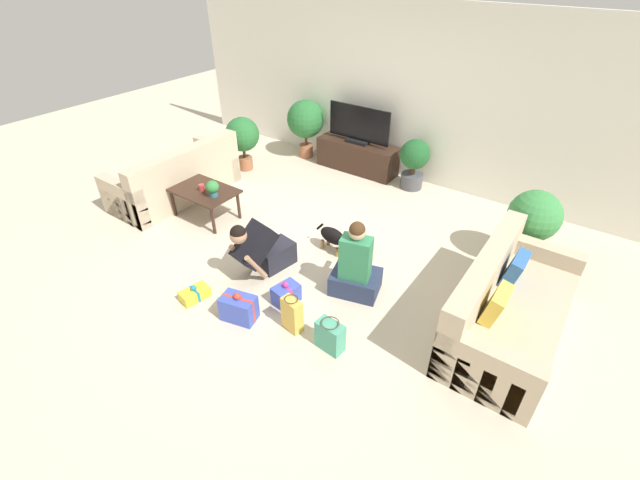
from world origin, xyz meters
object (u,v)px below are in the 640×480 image
(tv_console, at_px, (357,156))
(gift_box_b, at_px, (195,294))
(potted_plant_back_right, at_px, (414,160))
(mug, at_px, (202,188))
(gift_box_c, at_px, (286,294))
(potted_plant_corner_right, at_px, (533,220))
(sofa_left, at_px, (177,179))
(potted_plant_corner_left, at_px, (242,136))
(gift_bag_a, at_px, (330,336))
(person_kneeling, at_px, (261,249))
(tabletop_plant, at_px, (213,188))
(sofa_right, at_px, (507,309))
(dog, at_px, (336,237))
(tv, at_px, (359,127))
(coffee_table, at_px, (204,193))
(person_sitting, at_px, (356,268))
(gift_bag_b, at_px, (292,314))
(potted_plant_back_left, at_px, (306,121))
(gift_box_a, at_px, (239,308))

(tv_console, height_order, gift_box_b, tv_console)
(potted_plant_back_right, bearing_deg, mug, -127.69)
(potted_plant_back_right, distance_m, gift_box_c, 3.22)
(potted_plant_corner_right, bearing_deg, tv_console, 160.61)
(sofa_left, relative_size, potted_plant_corner_left, 2.12)
(tv_console, bearing_deg, gift_bag_a, -62.35)
(person_kneeling, distance_m, tabletop_plant, 1.30)
(sofa_right, xyz_separation_m, mug, (-4.01, -0.22, 0.19))
(potted_plant_back_right, relative_size, dog, 1.30)
(tv, xyz_separation_m, potted_plant_corner_left, (-1.57, -1.07, -0.18))
(person_kneeling, bearing_deg, gift_box_c, -14.26)
(coffee_table, xyz_separation_m, potted_plant_corner_right, (3.89, 1.49, 0.20))
(dog, height_order, gift_box_b, dog)
(sofa_right, relative_size, dog, 3.13)
(person_sitting, relative_size, mug, 7.74)
(gift_box_c, relative_size, gift_bag_b, 0.79)
(potted_plant_corner_right, xyz_separation_m, potted_plant_back_left, (-4.00, 0.99, 0.07))
(coffee_table, height_order, potted_plant_back_right, potted_plant_back_right)
(gift_box_c, bearing_deg, potted_plant_back_left, 123.66)
(potted_plant_back_right, bearing_deg, person_sitting, -77.78)
(gift_box_b, height_order, gift_bag_b, gift_bag_b)
(tv_console, xyz_separation_m, gift_box_b, (0.25, -3.79, -0.18))
(potted_plant_back_right, bearing_deg, sofa_left, -139.96)
(sofa_right, bearing_deg, gift_box_a, 121.55)
(sofa_left, xyz_separation_m, person_sitting, (3.33, -0.32, 0.04))
(potted_plant_corner_left, xyz_separation_m, dog, (2.61, -1.12, -0.35))
(potted_plant_back_left, relative_size, tabletop_plant, 4.55)
(tv_console, distance_m, tabletop_plant, 2.68)
(potted_plant_corner_right, distance_m, person_kneeling, 3.12)
(tv, bearing_deg, gift_bag_a, -62.35)
(tabletop_plant, bearing_deg, potted_plant_corner_left, 121.10)
(dog, height_order, gift_box_c, dog)
(sofa_right, distance_m, gift_box_c, 2.22)
(person_kneeling, height_order, gift_box_b, person_kneeling)
(person_kneeling, bearing_deg, mug, 172.98)
(person_kneeling, bearing_deg, potted_plant_back_left, 128.06)
(person_sitting, xyz_separation_m, tabletop_plant, (-2.27, 0.10, 0.23))
(potted_plant_back_right, distance_m, potted_plant_back_left, 2.09)
(gift_box_a, relative_size, gift_bag_b, 0.98)
(sofa_left, xyz_separation_m, gift_bag_a, (3.56, -1.15, -0.13))
(potted_plant_corner_left, height_order, gift_box_c, potted_plant_corner_left)
(gift_box_c, bearing_deg, tabletop_plant, 159.19)
(sofa_left, height_order, tv_console, sofa_left)
(potted_plant_corner_right, height_order, dog, potted_plant_corner_right)
(potted_plant_corner_left, xyz_separation_m, gift_bag_b, (2.97, -2.45, -0.39))
(potted_plant_back_left, xyz_separation_m, potted_plant_corner_left, (-0.54, -1.02, -0.09))
(gift_box_b, distance_m, gift_box_c, 1.00)
(person_sitting, distance_m, gift_box_b, 1.77)
(sofa_left, relative_size, potted_plant_corner_right, 2.01)
(coffee_table, relative_size, gift_box_c, 2.94)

